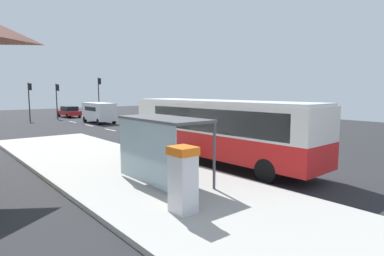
% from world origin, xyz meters
% --- Properties ---
extents(ground_plane, '(56.00, 92.00, 0.04)m').
position_xyz_m(ground_plane, '(0.00, 14.00, -0.02)').
color(ground_plane, '#262628').
extents(sidewalk_platform, '(6.20, 30.00, 0.18)m').
position_xyz_m(sidewalk_platform, '(-6.40, 2.00, 0.09)').
color(sidewalk_platform, '#ADAAA3').
rests_on(sidewalk_platform, ground).
extents(lane_stripe_seg_1, '(0.16, 2.20, 0.01)m').
position_xyz_m(lane_stripe_seg_1, '(0.25, -1.00, 0.01)').
color(lane_stripe_seg_1, silver).
rests_on(lane_stripe_seg_1, ground).
extents(lane_stripe_seg_2, '(0.16, 2.20, 0.01)m').
position_xyz_m(lane_stripe_seg_2, '(0.25, 4.00, 0.01)').
color(lane_stripe_seg_2, silver).
rests_on(lane_stripe_seg_2, ground).
extents(lane_stripe_seg_3, '(0.16, 2.20, 0.01)m').
position_xyz_m(lane_stripe_seg_3, '(0.25, 9.00, 0.01)').
color(lane_stripe_seg_3, silver).
rests_on(lane_stripe_seg_3, ground).
extents(lane_stripe_seg_4, '(0.16, 2.20, 0.01)m').
position_xyz_m(lane_stripe_seg_4, '(0.25, 14.00, 0.01)').
color(lane_stripe_seg_4, silver).
rests_on(lane_stripe_seg_4, ground).
extents(lane_stripe_seg_5, '(0.16, 2.20, 0.01)m').
position_xyz_m(lane_stripe_seg_5, '(0.25, 19.00, 0.01)').
color(lane_stripe_seg_5, silver).
rests_on(lane_stripe_seg_5, ground).
extents(lane_stripe_seg_6, '(0.16, 2.20, 0.01)m').
position_xyz_m(lane_stripe_seg_6, '(0.25, 24.00, 0.01)').
color(lane_stripe_seg_6, silver).
rests_on(lane_stripe_seg_6, ground).
extents(lane_stripe_seg_7, '(0.16, 2.20, 0.01)m').
position_xyz_m(lane_stripe_seg_7, '(0.25, 29.00, 0.01)').
color(lane_stripe_seg_7, silver).
rests_on(lane_stripe_seg_7, ground).
extents(bus, '(2.88, 11.09, 3.21)m').
position_xyz_m(bus, '(-1.71, 2.38, 1.84)').
color(bus, red).
rests_on(bus, ground).
extents(white_van, '(2.09, 5.23, 2.30)m').
position_xyz_m(white_van, '(2.20, 25.96, 1.34)').
color(white_van, white).
rests_on(white_van, ground).
extents(sedan_near, '(2.04, 4.49, 1.52)m').
position_xyz_m(sedan_near, '(2.30, 36.10, 0.79)').
color(sedan_near, '#A51919').
rests_on(sedan_near, ground).
extents(ticket_machine, '(0.66, 0.76, 1.94)m').
position_xyz_m(ticket_machine, '(-7.50, -2.09, 1.17)').
color(ticket_machine, silver).
rests_on(ticket_machine, sidewalk_platform).
extents(recycling_bin_orange, '(0.52, 0.52, 0.95)m').
position_xyz_m(recycling_bin_orange, '(-4.20, 2.85, 0.66)').
color(recycling_bin_orange, orange).
rests_on(recycling_bin_orange, sidewalk_platform).
extents(recycling_bin_green, '(0.52, 0.52, 0.95)m').
position_xyz_m(recycling_bin_green, '(-4.20, 3.55, 0.66)').
color(recycling_bin_green, green).
rests_on(recycling_bin_green, sidewalk_platform).
extents(recycling_bin_blue, '(0.52, 0.52, 0.95)m').
position_xyz_m(recycling_bin_blue, '(-4.20, 4.25, 0.66)').
color(recycling_bin_blue, blue).
rests_on(recycling_bin_blue, sidewalk_platform).
extents(traffic_light_near_side, '(0.49, 0.28, 5.44)m').
position_xyz_m(traffic_light_near_side, '(5.49, 33.17, 3.59)').
color(traffic_light_near_side, '#2D2D2D').
rests_on(traffic_light_near_side, ground).
extents(traffic_light_far_side, '(0.49, 0.28, 4.64)m').
position_xyz_m(traffic_light_far_side, '(-3.10, 33.97, 3.11)').
color(traffic_light_far_side, '#2D2D2D').
rests_on(traffic_light_far_side, ground).
extents(traffic_light_median, '(0.49, 0.28, 4.57)m').
position_xyz_m(traffic_light_median, '(0.40, 34.77, 3.06)').
color(traffic_light_median, '#2D2D2D').
rests_on(traffic_light_median, ground).
extents(bus_shelter, '(1.80, 4.00, 2.50)m').
position_xyz_m(bus_shelter, '(-6.41, 0.87, 2.10)').
color(bus_shelter, '#4C4C51').
rests_on(bus_shelter, sidewalk_platform).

